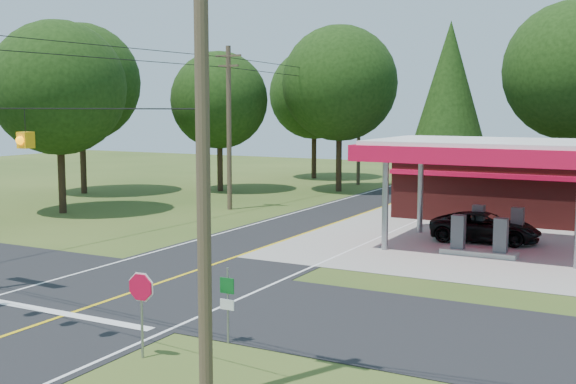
% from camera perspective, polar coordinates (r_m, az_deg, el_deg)
% --- Properties ---
extents(ground, '(120.00, 120.00, 0.00)m').
position_cam_1_polar(ground, '(25.95, -11.36, -7.52)').
color(ground, '#314A1A').
rests_on(ground, ground).
extents(main_highway, '(8.00, 120.00, 0.02)m').
position_cam_1_polar(main_highway, '(25.95, -11.36, -7.50)').
color(main_highway, black).
rests_on(main_highway, ground).
extents(cross_road, '(70.00, 7.00, 0.02)m').
position_cam_1_polar(cross_road, '(25.95, -11.36, -7.49)').
color(cross_road, black).
rests_on(cross_road, ground).
extents(lane_center_yellow, '(0.15, 110.00, 0.00)m').
position_cam_1_polar(lane_center_yellow, '(25.95, -11.36, -7.47)').
color(lane_center_yellow, yellow).
rests_on(lane_center_yellow, main_highway).
extents(gas_canopy, '(10.60, 7.40, 4.88)m').
position_cam_1_polar(gas_canopy, '(33.17, 15.77, 2.92)').
color(gas_canopy, gray).
rests_on(gas_canopy, ground).
extents(convenience_store, '(16.40, 7.55, 3.80)m').
position_cam_1_polar(convenience_store, '(42.98, 19.86, 0.45)').
color(convenience_store, '#591B19').
rests_on(convenience_store, ground).
extents(utility_pole_near_right, '(1.80, 0.30, 11.50)m').
position_cam_1_polar(utility_pole_near_right, '(15.05, -6.77, 5.23)').
color(utility_pole_near_right, '#473828').
rests_on(utility_pole_near_right, ground).
extents(utility_pole_far_left, '(1.80, 0.30, 10.00)m').
position_cam_1_polar(utility_pole_far_left, '(44.46, -4.69, 5.27)').
color(utility_pole_far_left, '#473828').
rests_on(utility_pole_far_left, ground).
extents(utility_pole_north, '(0.30, 0.30, 9.50)m').
position_cam_1_polar(utility_pole_north, '(58.87, 5.61, 5.19)').
color(utility_pole_north, '#473828').
rests_on(utility_pole_north, ground).
extents(treeline_backdrop, '(70.27, 51.59, 13.30)m').
position_cam_1_polar(treeline_backdrop, '(45.97, 8.84, 8.12)').
color(treeline_backdrop, '#332316').
rests_on(treeline_backdrop, ground).
extents(suv_car, '(5.44, 5.44, 1.40)m').
position_cam_1_polar(suv_car, '(35.13, 15.32, -2.72)').
color(suv_car, black).
rests_on(suv_car, ground).
extents(octagonal_stop_sign, '(0.79, 0.10, 2.24)m').
position_cam_1_polar(octagonal_stop_sign, '(18.66, -11.55, -7.94)').
color(octagonal_stop_sign, gray).
rests_on(octagonal_stop_sign, ground).
extents(route_sign_post, '(0.43, 0.09, 2.08)m').
position_cam_1_polar(route_sign_post, '(19.56, -4.81, -8.42)').
color(route_sign_post, gray).
rests_on(route_sign_post, ground).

